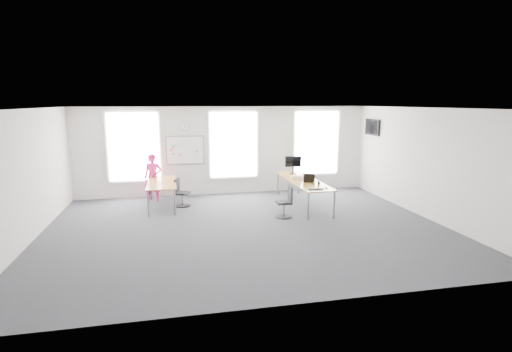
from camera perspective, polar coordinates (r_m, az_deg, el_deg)
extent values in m
plane|color=#2A2A2F|center=(10.23, -1.35, -7.39)|extent=(10.00, 10.00, 0.00)
plane|color=silver|center=(9.74, -1.43, 9.66)|extent=(10.00, 10.00, 0.00)
plane|color=silver|center=(13.79, -4.46, 3.64)|extent=(10.00, 0.00, 10.00)
plane|color=silver|center=(6.08, 5.61, -5.26)|extent=(10.00, 0.00, 10.00)
plane|color=silver|center=(10.23, -30.10, -0.18)|extent=(0.00, 10.00, 10.00)
plane|color=silver|center=(11.85, 23.12, 1.69)|extent=(0.00, 10.00, 10.00)
cube|color=silver|center=(13.67, -17.05, 4.00)|extent=(1.60, 0.06, 2.20)
cube|color=silver|center=(13.78, -3.22, 4.49)|extent=(1.60, 0.06, 2.20)
cube|color=silver|center=(14.54, 8.59, 4.71)|extent=(1.60, 0.06, 2.20)
cube|color=#BD8B35|center=(12.33, 6.75, -0.64)|extent=(0.87, 3.25, 0.03)
cylinder|color=gray|center=(10.86, 7.48, -4.33)|extent=(0.05, 0.05, 0.76)
cylinder|color=gray|center=(11.12, 11.12, -4.08)|extent=(0.05, 0.05, 0.76)
cylinder|color=gray|center=(13.77, 3.16, -1.08)|extent=(0.05, 0.05, 0.76)
cylinder|color=gray|center=(13.98, 6.12, -0.95)|extent=(0.05, 0.05, 0.76)
cube|color=#BD8B35|center=(12.36, -13.32, -0.92)|extent=(0.84, 2.11, 0.03)
cylinder|color=gray|center=(11.49, -15.15, -3.84)|extent=(0.05, 0.05, 0.74)
cylinder|color=gray|center=(11.46, -11.53, -3.71)|extent=(0.05, 0.05, 0.74)
cylinder|color=gray|center=(13.42, -14.72, -1.76)|extent=(0.05, 0.05, 0.74)
cylinder|color=gray|center=(13.40, -11.63, -1.65)|extent=(0.05, 0.05, 0.74)
cylinder|color=black|center=(11.15, 3.97, -5.82)|extent=(0.47, 0.47, 0.03)
cylinder|color=gray|center=(11.09, 3.98, -4.82)|extent=(0.05, 0.05, 0.38)
cube|color=black|center=(11.04, 3.99, -3.79)|extent=(0.41, 0.41, 0.06)
cube|color=black|center=(11.03, 4.91, -2.48)|extent=(0.06, 0.38, 0.40)
cylinder|color=black|center=(12.48, -10.40, -4.19)|extent=(0.45, 0.45, 0.03)
cylinder|color=gray|center=(12.43, -10.43, -3.32)|extent=(0.05, 0.05, 0.36)
cube|color=black|center=(12.38, -10.46, -2.42)|extent=(0.50, 0.50, 0.06)
cube|color=black|center=(12.40, -11.24, -1.29)|extent=(0.18, 0.35, 0.39)
imported|color=#E11C6F|center=(13.24, -14.50, -0.19)|extent=(0.57, 0.39, 1.52)
cube|color=white|center=(13.64, -10.09, 3.65)|extent=(1.20, 0.03, 0.90)
cylinder|color=gray|center=(13.57, -10.20, 7.00)|extent=(0.30, 0.04, 0.30)
cube|color=black|center=(14.29, 16.29, 6.72)|extent=(0.06, 0.90, 0.55)
cube|color=black|center=(11.04, 8.60, -1.86)|extent=(0.45, 0.25, 0.02)
ellipsoid|color=black|center=(11.23, 10.01, -1.63)|extent=(0.10, 0.14, 0.05)
cylinder|color=black|center=(11.52, 8.85, -1.37)|extent=(0.08, 0.08, 0.01)
cylinder|color=black|center=(11.60, 8.26, -1.05)|extent=(0.04, 0.10, 0.10)
cylinder|color=black|center=(11.66, 8.96, -1.01)|extent=(0.04, 0.10, 0.10)
cylinder|color=gold|center=(11.60, 8.26, -1.05)|extent=(0.01, 0.11, 0.11)
cube|color=black|center=(11.62, 8.62, -0.77)|extent=(0.18, 0.02, 0.02)
cube|color=black|center=(11.98, 7.50, -0.26)|extent=(0.33, 0.12, 0.26)
cube|color=orange|center=(11.91, 7.62, -0.37)|extent=(0.31, 0.13, 0.24)
cube|color=black|center=(11.90, 7.64, -0.34)|extent=(0.33, 0.14, 0.25)
cube|color=beige|center=(12.42, 5.95, -0.21)|extent=(0.36, 0.30, 0.11)
cylinder|color=black|center=(13.34, 5.28, 0.36)|extent=(0.22, 0.22, 0.02)
cylinder|color=black|center=(13.32, 5.29, 0.82)|extent=(0.04, 0.04, 0.22)
cube|color=black|center=(13.26, 5.33, 2.07)|extent=(0.53, 0.14, 0.36)
cube|color=black|center=(13.24, 5.35, 2.06)|extent=(0.49, 0.10, 0.32)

